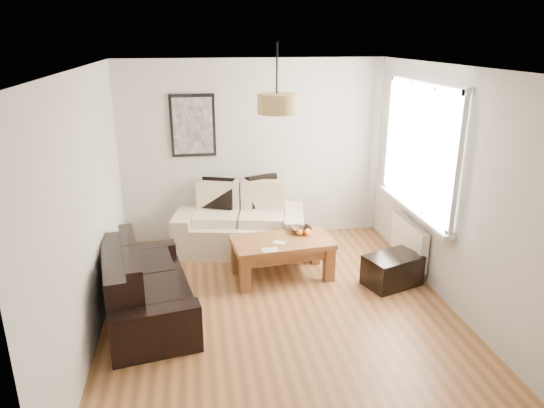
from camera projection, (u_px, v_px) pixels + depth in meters
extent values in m
plane|color=brown|center=(281.00, 311.00, 5.46)|extent=(4.50, 4.50, 0.00)
cube|color=white|center=(409.00, 241.00, 6.36)|extent=(0.10, 0.90, 0.52)
cylinder|color=tan|center=(277.00, 104.00, 5.02)|extent=(0.40, 0.40, 0.20)
cube|color=black|center=(392.00, 270.00, 6.00)|extent=(0.76, 0.62, 0.38)
cube|color=black|center=(218.00, 193.00, 6.99)|extent=(0.47, 0.28, 0.45)
cube|color=black|center=(263.00, 191.00, 7.09)|extent=(0.47, 0.30, 0.45)
imported|color=black|center=(301.00, 230.00, 6.33)|extent=(0.30, 0.30, 0.06)
sphere|color=#E05312|center=(306.00, 233.00, 6.21)|extent=(0.09, 0.09, 0.07)
sphere|color=orange|center=(308.00, 232.00, 6.23)|extent=(0.10, 0.10, 0.08)
sphere|color=orange|center=(299.00, 232.00, 6.22)|extent=(0.10, 0.10, 0.09)
cube|color=beige|center=(270.00, 250.00, 5.80)|extent=(0.20, 0.15, 0.01)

